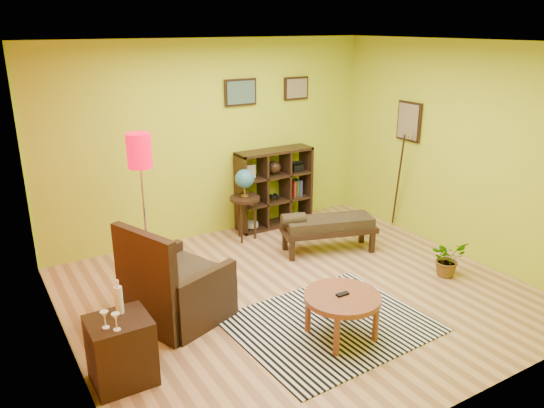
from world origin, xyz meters
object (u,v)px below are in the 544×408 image
coffee_table (342,301)px  side_cabinet (121,350)px  armchair (174,291)px  bench (326,225)px  floor_lamp (140,165)px  potted_plant (447,262)px  globe_table (245,187)px  cube_shelf (275,188)px

coffee_table → side_cabinet: bearing=168.0°
armchair → bench: (2.42, 0.60, 0.05)m
floor_lamp → potted_plant: 3.86m
side_cabinet → coffee_table: bearing=-12.0°
globe_table → side_cabinet: bearing=-137.0°
potted_plant → floor_lamp: bearing=154.5°
globe_table → potted_plant: (1.59, -2.31, -0.62)m
side_cabinet → globe_table: bearing=43.0°
cube_shelf → bench: bearing=-86.5°
bench → potted_plant: size_ratio=2.93×
armchair → cube_shelf: cube_shelf is taller
side_cabinet → bench: size_ratio=0.68×
coffee_table → floor_lamp: bearing=123.5°
coffee_table → globe_table: (0.38, 2.71, 0.39)m
coffee_table → armchair: size_ratio=0.66×
coffee_table → potted_plant: size_ratio=1.64×
bench → coffee_table: bearing=-122.4°
armchair → bench: armchair is taller
armchair → potted_plant: bearing=-13.3°
bench → potted_plant: bearing=-58.2°
armchair → globe_table: bearing=42.5°
armchair → potted_plant: armchair is taller
coffee_table → cube_shelf: size_ratio=0.63×
armchair → side_cabinet: armchair is taller
side_cabinet → potted_plant: (4.04, -0.03, -0.13)m
globe_table → cube_shelf: (0.67, 0.27, -0.20)m
floor_lamp → potted_plant: bearing=-25.5°
side_cabinet → bench: 3.46m
coffee_table → cube_shelf: 3.17m
side_cabinet → globe_table: 3.38m
floor_lamp → bench: floor_lamp is taller
side_cabinet → cube_shelf: (3.11, 2.55, 0.29)m
cube_shelf → floor_lamp: bearing=-156.5°
floor_lamp → armchair: bearing=-89.6°
coffee_table → potted_plant: (1.97, 0.40, -0.22)m
side_cabinet → globe_table: (2.44, 2.28, 0.49)m
floor_lamp → potted_plant: (3.28, -1.56, -1.33)m
floor_lamp → potted_plant: size_ratio=4.01×
globe_table → bench: bearing=-51.7°
side_cabinet → cube_shelf: 4.04m
armchair → floor_lamp: (-0.01, 0.79, 1.17)m
armchair → potted_plant: 3.36m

